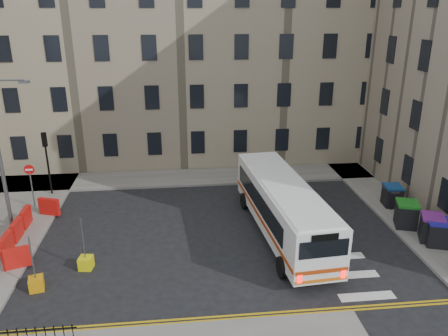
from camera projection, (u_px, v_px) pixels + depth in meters
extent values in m
plane|color=black|center=(250.00, 233.00, 23.63)|extent=(120.00, 120.00, 0.00)
cube|color=slate|center=(147.00, 179.00, 31.03)|extent=(36.00, 3.20, 0.15)
cube|color=slate|center=(377.00, 196.00, 28.27)|extent=(2.40, 26.00, 0.15)
cube|color=gray|center=(133.00, 56.00, 34.68)|extent=(38.00, 10.50, 16.00)
cylinder|color=black|center=(49.00, 170.00, 27.89)|extent=(0.12, 0.12, 3.20)
cube|color=black|center=(44.00, 140.00, 27.19)|extent=(0.28, 0.22, 0.90)
cylinder|color=#595B5E|center=(0.00, 158.00, 22.76)|extent=(0.20, 0.20, 8.00)
cylinder|color=#595B5E|center=(32.00, 188.00, 26.10)|extent=(0.08, 0.08, 2.40)
cube|color=red|center=(28.00, 165.00, 25.59)|extent=(0.60, 0.04, 0.60)
cube|color=red|center=(6.00, 245.00, 21.23)|extent=(0.25, 1.25, 1.00)
cube|color=red|center=(17.00, 230.00, 22.63)|extent=(0.25, 1.25, 1.00)
cube|color=red|center=(26.00, 217.00, 24.03)|extent=(0.25, 1.25, 1.00)
cube|color=red|center=(49.00, 207.00, 25.34)|extent=(1.26, 0.66, 1.00)
cube|color=red|center=(17.00, 258.00, 20.11)|extent=(1.26, 0.66, 1.00)
cube|color=white|center=(283.00, 206.00, 22.97)|extent=(3.27, 10.87, 2.43)
cube|color=black|center=(258.00, 200.00, 23.14)|extent=(0.73, 8.55, 0.97)
cube|color=black|center=(302.00, 197.00, 23.57)|extent=(0.73, 8.55, 0.97)
cube|color=black|center=(257.00, 167.00, 27.85)|extent=(2.14, 0.23, 1.07)
cube|color=black|center=(324.00, 249.00, 17.85)|extent=(2.14, 0.23, 0.78)
cube|color=#A3360E|center=(260.00, 217.00, 22.95)|extent=(0.87, 10.49, 0.18)
cube|color=#A3360E|center=(304.00, 214.00, 23.39)|extent=(0.87, 10.49, 0.18)
cube|color=#FF0C0C|center=(300.00, 279.00, 18.12)|extent=(0.22, 0.07, 0.39)
cube|color=#FF0C0C|center=(343.00, 274.00, 18.46)|extent=(0.22, 0.07, 0.39)
cylinder|color=black|center=(244.00, 201.00, 26.50)|extent=(0.35, 0.99, 0.97)
cylinder|color=black|center=(283.00, 198.00, 26.93)|extent=(0.35, 0.99, 0.97)
cylinder|color=black|center=(282.00, 267.00, 19.66)|extent=(0.35, 0.99, 0.97)
cylinder|color=black|center=(332.00, 262.00, 20.09)|extent=(0.35, 0.99, 0.97)
cube|color=black|center=(437.00, 233.00, 22.09)|extent=(1.33, 1.43, 1.22)
cube|color=#1D1B96|center=(439.00, 221.00, 21.86)|extent=(1.39, 1.49, 0.13)
cube|color=black|center=(431.00, 229.00, 22.46)|extent=(1.42, 1.51, 1.25)
cube|color=#70217D|center=(433.00, 217.00, 22.23)|extent=(1.49, 1.58, 0.13)
cube|color=black|center=(406.00, 215.00, 23.94)|extent=(1.40, 1.51, 1.29)
cube|color=#19721C|center=(408.00, 203.00, 23.70)|extent=(1.47, 1.58, 0.13)
cube|color=black|center=(393.00, 198.00, 26.47)|extent=(0.96, 1.08, 1.03)
cube|color=#323134|center=(394.00, 189.00, 26.28)|extent=(1.01, 1.13, 0.11)
cube|color=black|center=(392.00, 196.00, 26.52)|extent=(1.08, 1.22, 1.16)
cube|color=navy|center=(393.00, 187.00, 26.30)|extent=(1.14, 1.27, 0.12)
cube|color=orange|center=(36.00, 284.00, 18.79)|extent=(0.73, 0.73, 0.60)
cube|color=yellow|center=(86.00, 263.00, 20.34)|extent=(0.68, 0.68, 0.60)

